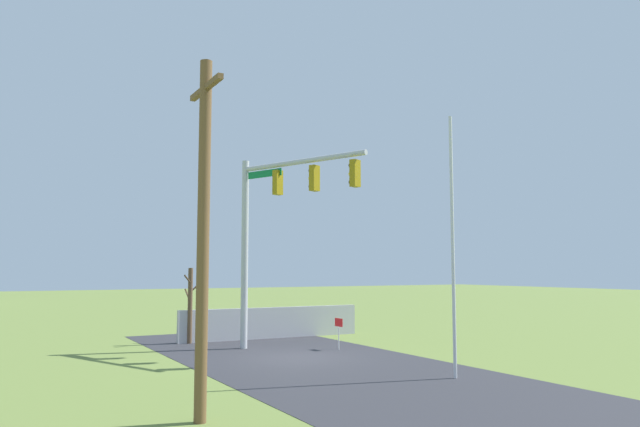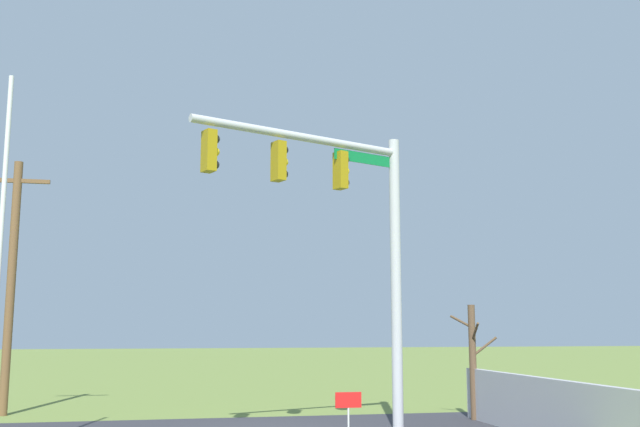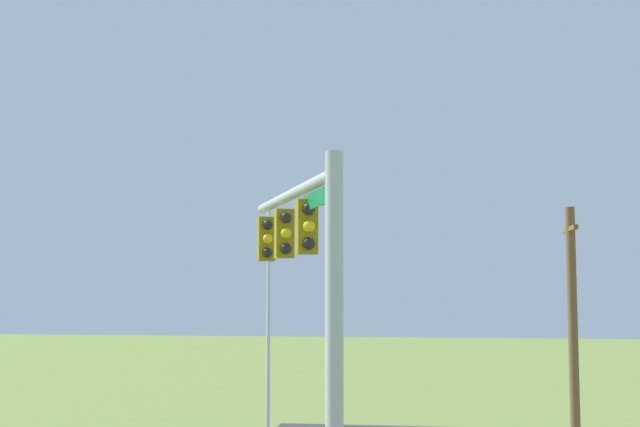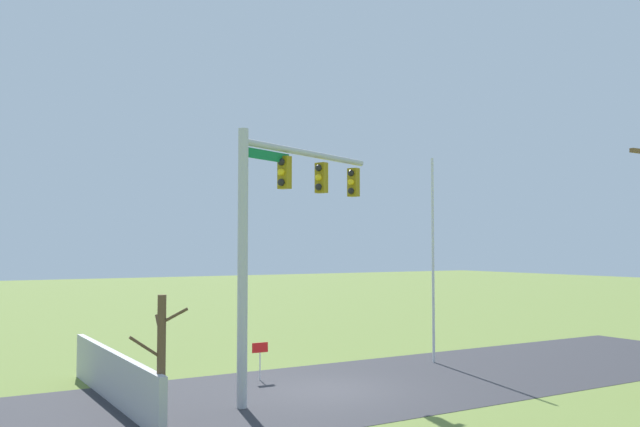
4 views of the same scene
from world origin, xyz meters
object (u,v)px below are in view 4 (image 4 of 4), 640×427
at_px(open_sign, 260,352).
at_px(signal_mast, 281,214).
at_px(bare_tree, 161,362).
at_px(flagpole, 433,260).

bearing_deg(open_sign, signal_mast, 77.38).
bearing_deg(bare_tree, open_sign, -136.27).
bearing_deg(signal_mast, flagpole, -163.72).
distance_m(signal_mast, open_sign, 5.10).
bearing_deg(flagpole, open_sign, -2.42).
height_order(flagpole, bare_tree, flagpole).
relative_size(flagpole, open_sign, 6.33).
distance_m(flagpole, open_sign, 7.68).
distance_m(flagpole, bare_tree, 12.78).
bearing_deg(bare_tree, signal_mast, -154.26).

